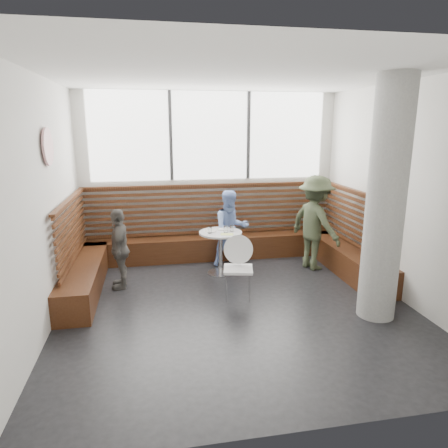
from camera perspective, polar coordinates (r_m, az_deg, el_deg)
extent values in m
cube|color=silver|center=(5.45, 1.90, 3.65)|extent=(5.00, 5.00, 3.20)
cube|color=black|center=(5.95, 1.77, -11.67)|extent=(5.00, 5.00, 0.01)
cube|color=white|center=(5.40, 2.04, 20.55)|extent=(5.00, 5.00, 0.01)
cube|color=white|center=(7.81, -2.00, 12.45)|extent=(4.50, 0.02, 1.65)
cube|color=#3F3F42|center=(7.72, -7.63, 12.32)|extent=(0.06, 0.04, 1.65)
cube|color=#3F3F42|center=(7.94, 3.51, 12.45)|extent=(0.06, 0.04, 1.65)
cube|color=#3A1E0E|center=(7.93, -1.63, -3.31)|extent=(5.00, 0.50, 0.45)
cube|color=#3A1E0E|center=(6.99, -18.97, -6.49)|extent=(0.50, 2.50, 0.45)
cube|color=#3A1E0E|center=(7.69, 16.42, -4.45)|extent=(0.50, 2.50, 0.45)
cube|color=#3F200F|center=(7.92, -1.85, 2.07)|extent=(4.88, 0.08, 0.98)
cube|color=#3F200F|center=(6.81, -20.86, -0.79)|extent=(0.08, 2.38, 0.98)
cube|color=#3F200F|center=(7.58, 17.94, 0.87)|extent=(0.08, 2.38, 0.98)
cylinder|color=gray|center=(5.61, 22.10, 2.92)|extent=(0.50, 0.50, 3.20)
cylinder|color=white|center=(5.80, -23.87, 10.07)|extent=(0.03, 0.50, 0.50)
cylinder|color=silver|center=(7.18, -0.49, -6.98)|extent=(0.47, 0.47, 0.03)
cylinder|color=silver|center=(7.05, -0.49, -4.15)|extent=(0.07, 0.07, 0.74)
cylinder|color=#B7B7BA|center=(6.95, -0.50, -1.25)|extent=(0.75, 0.75, 0.03)
cube|color=white|center=(6.06, 2.04, -6.48)|extent=(0.43, 0.41, 0.04)
cylinder|color=white|center=(6.14, 1.69, -3.66)|extent=(0.45, 0.10, 0.45)
cylinder|color=silver|center=(5.97, 0.68, -9.26)|extent=(0.02, 0.02, 0.44)
cylinder|color=silver|center=(6.05, 3.97, -9.01)|extent=(0.02, 0.02, 0.44)
cylinder|color=silver|center=(6.25, 0.14, -8.18)|extent=(0.02, 0.02, 0.44)
cylinder|color=silver|center=(6.32, 3.28, -7.95)|extent=(0.02, 0.02, 0.44)
imported|color=#3F4930|center=(7.40, 12.90, 0.17)|extent=(1.01, 1.27, 1.72)
imported|color=#7F9CDD|center=(7.40, 1.01, -0.65)|extent=(0.76, 0.63, 1.42)
imported|color=#595651|center=(6.61, -14.67, -3.43)|extent=(0.32, 0.77, 1.31)
cylinder|color=white|center=(6.97, -1.89, -1.00)|extent=(0.20, 0.20, 0.01)
cylinder|color=white|center=(7.10, -0.34, -0.74)|extent=(0.18, 0.18, 0.01)
cylinder|color=white|center=(6.84, -2.05, -0.86)|extent=(0.07, 0.07, 0.11)
cylinder|color=white|center=(6.89, 0.26, -0.75)|extent=(0.07, 0.07, 0.12)
cylinder|color=white|center=(6.97, 1.13, -0.61)|extent=(0.07, 0.07, 0.11)
cube|color=#A5C64C|center=(6.78, 0.43, -1.47)|extent=(0.24, 0.20, 0.00)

